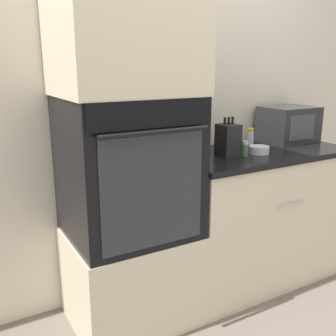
% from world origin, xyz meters
% --- Properties ---
extents(ground_plane, '(12.00, 12.00, 0.00)m').
position_xyz_m(ground_plane, '(0.00, 0.00, 0.00)').
color(ground_plane, '#6B6056').
extents(wall_back, '(8.00, 0.05, 2.50)m').
position_xyz_m(wall_back, '(0.00, 0.63, 1.25)').
color(wall_back, beige).
rests_on(wall_back, ground_plane).
extents(oven_cabinet_base, '(0.70, 0.60, 0.56)m').
position_xyz_m(oven_cabinet_base, '(-0.35, 0.30, 0.28)').
color(oven_cabinet_base, beige).
rests_on(oven_cabinet_base, ground_plane).
extents(wall_oven, '(0.68, 0.64, 0.78)m').
position_xyz_m(wall_oven, '(-0.35, 0.30, 0.95)').
color(wall_oven, black).
rests_on(wall_oven, oven_cabinet_base).
extents(oven_cabinet_upper, '(0.70, 0.60, 0.90)m').
position_xyz_m(oven_cabinet_upper, '(-0.35, 0.30, 1.78)').
color(oven_cabinet_upper, beige).
rests_on(oven_cabinet_upper, wall_oven).
extents(counter_unit, '(1.24, 0.63, 0.94)m').
position_xyz_m(counter_unit, '(0.61, 0.30, 0.47)').
color(counter_unit, beige).
rests_on(counter_unit, ground_plane).
extents(microwave, '(0.38, 0.30, 0.26)m').
position_xyz_m(microwave, '(0.99, 0.42, 1.06)').
color(microwave, '#232326').
rests_on(microwave, counter_unit).
extents(knife_block, '(0.12, 0.13, 0.24)m').
position_xyz_m(knife_block, '(0.33, 0.28, 1.04)').
color(knife_block, black).
rests_on(knife_block, counter_unit).
extents(bowl, '(0.13, 0.13, 0.05)m').
position_xyz_m(bowl, '(0.54, 0.23, 0.96)').
color(bowl, silver).
rests_on(bowl, counter_unit).
extents(condiment_jar_near, '(0.04, 0.04, 0.10)m').
position_xyz_m(condiment_jar_near, '(0.41, 0.21, 0.98)').
color(condiment_jar_near, '#427047').
rests_on(condiment_jar_near, counter_unit).
extents(condiment_jar_mid, '(0.05, 0.05, 0.11)m').
position_xyz_m(condiment_jar_mid, '(0.70, 0.49, 0.99)').
color(condiment_jar_mid, silver).
rests_on(condiment_jar_mid, counter_unit).
extents(condiment_jar_far, '(0.05, 0.05, 0.09)m').
position_xyz_m(condiment_jar_far, '(0.43, 0.41, 0.98)').
color(condiment_jar_far, '#427047').
rests_on(condiment_jar_far, counter_unit).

